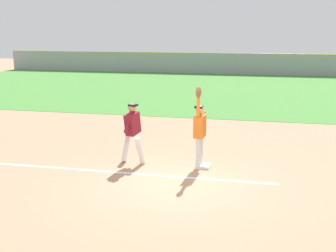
{
  "coord_description": "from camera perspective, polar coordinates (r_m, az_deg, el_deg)",
  "views": [
    {
      "loc": [
        1.87,
        -9.52,
        3.73
      ],
      "look_at": [
        -0.54,
        1.66,
        1.05
      ],
      "focal_mm": 44.34,
      "sensor_mm": 36.0,
      "label": 1
    }
  ],
  "objects": [
    {
      "name": "runner",
      "position": [
        11.66,
        -4.89,
        -0.41
      ],
      "size": [
        0.76,
        0.83,
        1.72
      ],
      "rotation": [
        0.0,
        0.0,
        -0.27
      ],
      "color": "white",
      "rests_on": "ground_plane"
    },
    {
      "name": "fielder",
      "position": [
        11.3,
        4.37,
        -0.19
      ],
      "size": [
        0.3,
        0.9,
        2.28
      ],
      "rotation": [
        0.0,
        0.0,
        3.04
      ],
      "color": "silver",
      "rests_on": "ground_plane"
    },
    {
      "name": "outfield_grass",
      "position": [
        26.66,
        8.07,
        5.02
      ],
      "size": [
        41.32,
        18.3,
        0.01
      ],
      "primitive_type": "cube",
      "color": "#478438",
      "rests_on": "ground_plane"
    },
    {
      "name": "parked_car_black",
      "position": [
        39.29,
        2.1,
        8.71
      ],
      "size": [
        4.56,
        2.45,
        1.25
      ],
      "rotation": [
        0.0,
        0.0,
        -0.1
      ],
      "color": "black",
      "rests_on": "ground_plane"
    },
    {
      "name": "chalk_foul_line",
      "position": [
        11.9,
        -15.3,
        -5.54
      ],
      "size": [
        12.0,
        0.13,
        0.01
      ],
      "primitive_type": "cube",
      "rotation": [
        0.0,
        0.0,
        0.0
      ],
      "color": "white",
      "rests_on": "ground_plane"
    },
    {
      "name": "parked_car_red",
      "position": [
        40.73,
        -5.0,
        8.83
      ],
      "size": [
        4.49,
        2.29,
        1.25
      ],
      "rotation": [
        0.0,
        0.0,
        0.05
      ],
      "color": "#B21E1E",
      "rests_on": "ground_plane"
    },
    {
      "name": "parked_car_silver",
      "position": [
        39.21,
        18.94,
        8.01
      ],
      "size": [
        4.53,
        2.37,
        1.25
      ],
      "rotation": [
        0.0,
        0.0,
        0.07
      ],
      "color": "#B7B7BC",
      "rests_on": "ground_plane"
    },
    {
      "name": "ground_plane",
      "position": [
        10.39,
        1.01,
        -7.84
      ],
      "size": [
        78.74,
        78.74,
        0.0
      ],
      "primitive_type": "plane",
      "color": "tan"
    },
    {
      "name": "outfield_fence",
      "position": [
        35.65,
        9.23,
        8.44
      ],
      "size": [
        41.4,
        0.08,
        1.77
      ],
      "color": "#93999E",
      "rests_on": "ground_plane"
    },
    {
      "name": "first_base",
      "position": [
        11.55,
        4.86,
        -5.49
      ],
      "size": [
        0.4,
        0.4,
        0.08
      ],
      "primitive_type": "cube",
      "rotation": [
        0.0,
        0.0,
        -0.05
      ],
      "color": "white",
      "rests_on": "ground_plane"
    },
    {
      "name": "baseball",
      "position": [
        11.4,
        4.17,
        4.46
      ],
      "size": [
        0.07,
        0.07,
        0.07
      ],
      "primitive_type": "sphere",
      "color": "white"
    },
    {
      "name": "parked_car_green",
      "position": [
        39.37,
        11.05,
        8.49
      ],
      "size": [
        4.57,
        2.47,
        1.25
      ],
      "rotation": [
        0.0,
        0.0,
        0.1
      ],
      "color": "#1E6B33",
      "rests_on": "ground_plane"
    }
  ]
}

